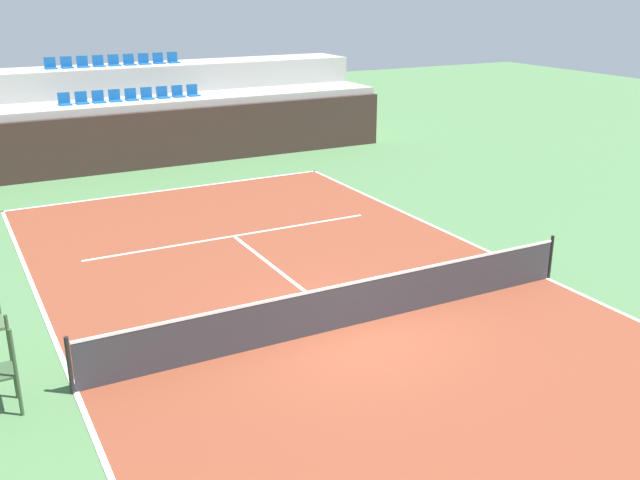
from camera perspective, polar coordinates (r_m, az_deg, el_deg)
The scene contains 13 objects.
ground_plane at distance 15.04m, azimuth 2.33°, elevation -6.79°, with size 80.00×80.00×0.00m, color #477042.
court_surface at distance 15.04m, azimuth 2.33°, elevation -6.77°, with size 11.00×24.00×0.01m, color brown.
baseline_far at distance 25.42m, azimuth -11.41°, elevation 3.92°, with size 11.00×0.10×0.00m, color white.
sideline_left at distance 13.45m, azimuth -18.58°, elevation -11.23°, with size 0.10×24.00×0.00m, color white.
sideline_right at distance 18.19m, azimuth 17.34°, elevation -2.88°, with size 0.10×24.00×0.00m, color white.
service_line_far at distance 20.39m, azimuth -6.78°, elevation 0.31°, with size 8.26×0.10×0.00m, color white.
centre_service_line at distance 17.62m, azimuth -2.93°, elevation -2.69°, with size 0.10×6.40×0.00m, color white.
back_wall at distance 28.38m, azimuth -13.60°, elevation 7.57°, with size 20.46×0.30×2.15m, color #33231E.
stands_tier_lower at distance 29.64m, azimuth -14.31°, elevation 8.26°, with size 20.46×2.40×2.41m, color #9E9E99.
stands_tier_upper at distance 31.85m, azimuth -15.49°, elevation 9.89°, with size 20.46×2.40×3.49m, color #9E9E99.
seating_row_lower at distance 29.52m, azimuth -14.58°, elevation 10.82°, with size 5.41×0.44×0.44m.
seating_row_upper at distance 31.71m, azimuth -15.84°, elevation 13.25°, with size 5.41×0.44×0.44m.
tennis_net at distance 14.82m, azimuth 2.35°, elevation -5.02°, with size 11.08×0.08×1.07m.
Camera 1 is at (-6.88, -11.61, 6.64)m, focal length 40.82 mm.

